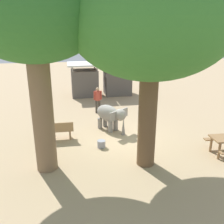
{
  "coord_description": "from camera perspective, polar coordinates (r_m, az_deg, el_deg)",
  "views": [
    {
      "loc": [
        -2.56,
        -10.54,
        4.96
      ],
      "look_at": [
        -0.3,
        1.63,
        0.8
      ],
      "focal_mm": 39.52,
      "sensor_mm": 36.0,
      "label": 1
    }
  ],
  "objects": [
    {
      "name": "feed_bucket",
      "position": [
        10.97,
        -2.47,
        -7.38
      ],
      "size": [
        0.36,
        0.36,
        0.32
      ],
      "primitive_type": "cylinder",
      "color": "gray",
      "rests_on": "ground_plane"
    },
    {
      "name": "elephant",
      "position": [
        12.53,
        -0.37,
        -0.67
      ],
      "size": [
        1.68,
        1.79,
        1.3
      ],
      "rotation": [
        0.0,
        0.0,
        5.34
      ],
      "color": "gray",
      "rests_on": "ground_plane"
    },
    {
      "name": "wooden_bench",
      "position": [
        11.85,
        -12.28,
        -4.15
      ],
      "size": [
        1.41,
        0.42,
        0.88
      ],
      "rotation": [
        0.0,
        0.0,
        6.27
      ],
      "color": "#9E7A51",
      "rests_on": "ground_plane"
    },
    {
      "name": "market_stall_white",
      "position": [
        19.4,
        -6.37,
        7.11
      ],
      "size": [
        2.5,
        2.5,
        2.52
      ],
      "color": "#59514C",
      "rests_on": "ground_plane"
    },
    {
      "name": "ground_plane",
      "position": [
        11.92,
        2.85,
        -6.03
      ],
      "size": [
        60.0,
        60.0,
        0.0
      ],
      "primitive_type": "plane",
      "color": "tan"
    },
    {
      "name": "shade_tree_main",
      "position": [
        8.5,
        -17.72,
        20.37
      ],
      "size": [
        4.49,
        4.11,
        7.07
      ],
      "color": "brown",
      "rests_on": "ground_plane"
    },
    {
      "name": "shade_tree_secondary",
      "position": [
        8.57,
        9.25,
        20.07
      ],
      "size": [
        5.61,
        5.14,
        7.25
      ],
      "color": "brown",
      "rests_on": "ground_plane"
    },
    {
      "name": "market_stall_orange",
      "position": [
        19.75,
        1.23,
        7.42
      ],
      "size": [
        2.5,
        2.5,
        2.52
      ],
      "color": "#59514C",
      "rests_on": "ground_plane"
    },
    {
      "name": "person_handler",
      "position": [
        15.18,
        -3.32,
        3.22
      ],
      "size": [
        0.51,
        0.32,
        1.62
      ],
      "rotation": [
        0.0,
        0.0,
        -1.51
      ],
      "color": "#3F3833",
      "rests_on": "ground_plane"
    }
  ]
}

